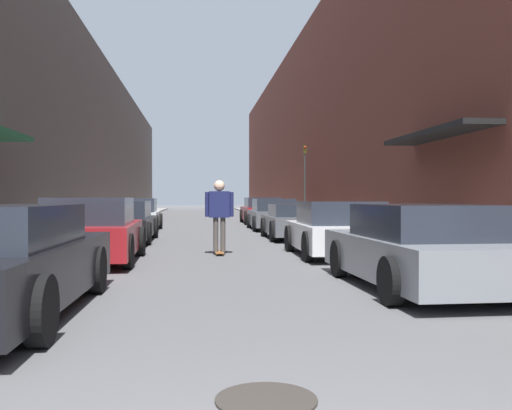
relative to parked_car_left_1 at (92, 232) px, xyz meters
The scene contains 16 objects.
ground 15.82m from the parked_car_left_1, 80.20° to the left, with size 143.76×143.76×0.00m, color #515154.
curb_strip_left 22.22m from the parked_car_left_1, 95.34° to the left, with size 1.80×65.35×0.12m.
curb_strip_right 23.34m from the parked_car_left_1, 71.39° to the left, with size 1.80×65.35×0.12m.
building_row_left 23.02m from the parked_car_left_1, 102.66° to the left, with size 4.90×65.35×9.39m.
building_row_right 24.91m from the parked_car_left_1, 64.92° to the left, with size 4.90×65.35×11.19m.
parked_car_left_1 is the anchor object (origin of this frame).
parked_car_left_2 5.72m from the parked_car_left_1, 90.86° to the left, with size 1.94×4.66×1.27m.
parked_car_left_3 11.45m from the parked_car_left_1, 91.19° to the left, with size 1.87×4.25×1.34m.
parked_car_right_0 6.90m from the parked_car_left_1, 35.82° to the right, with size 2.05×4.33×1.28m.
parked_car_right_1 5.56m from the parked_car_left_1, ahead, with size 2.06×3.93×1.29m.
parked_car_right_2 8.34m from the parked_car_left_1, 48.89° to the left, with size 2.04×3.97×1.16m.
parked_car_right_3 12.93m from the parked_car_left_1, 65.16° to the left, with size 1.97×4.35×1.32m.
parked_car_right_4 18.29m from the parked_car_left_1, 72.16° to the left, with size 2.06×4.76×1.37m.
skateboarder 3.11m from the parked_car_left_1, 26.74° to the left, with size 0.69×0.78×1.79m.
manhole_cover 8.93m from the parked_car_left_1, 72.51° to the right, with size 0.70×0.70×0.02m.
traffic_light 18.60m from the parked_car_left_1, 65.16° to the left, with size 0.16×0.22×3.96m.
Camera 1 is at (-0.48, -1.75, 1.39)m, focal length 40.00 mm.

